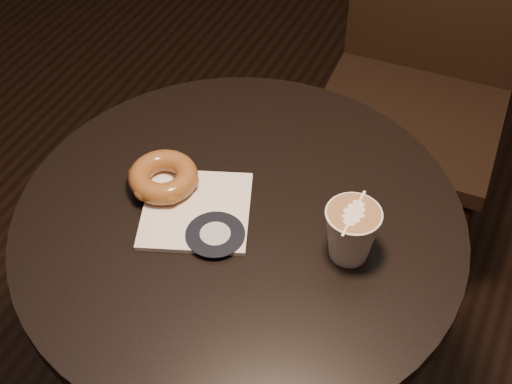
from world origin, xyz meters
TOP-DOWN VIEW (x-y plane):
  - cafe_table at (0.00, 0.00)m, footprint 0.70×0.70m
  - chair at (0.11, 0.75)m, footprint 0.44×0.44m
  - pastry_bag at (-0.06, -0.02)m, footprint 0.21×0.21m
  - doughnut at (-0.13, 0.01)m, footprint 0.11×0.11m
  - latte_cup at (0.18, 0.01)m, footprint 0.08×0.08m

SIDE VIEW (x-z plane):
  - cafe_table at x=0.00m, z-range 0.18..0.93m
  - chair at x=0.11m, z-range 0.06..1.13m
  - pastry_bag at x=-0.06m, z-range 0.75..0.76m
  - doughnut at x=-0.13m, z-range 0.76..0.79m
  - latte_cup at x=0.18m, z-range 0.75..0.84m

